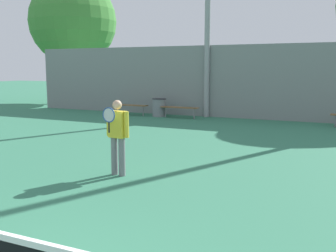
% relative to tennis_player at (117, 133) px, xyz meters
% --- Properties ---
extents(tennis_player, '(0.56, 0.42, 1.60)m').
position_rel_tennis_player_xyz_m(tennis_player, '(0.00, 0.00, 0.00)').
color(tennis_player, slate).
rests_on(tennis_player, ground_plane).
extents(bench_courtside_near, '(1.77, 0.40, 0.50)m').
position_rel_tennis_player_xyz_m(bench_courtside_near, '(-5.21, 9.38, -0.45)').
color(bench_courtside_near, brown).
rests_on(bench_courtside_near, ground_plane).
extents(bench_adjacent_court, '(1.77, 0.40, 0.50)m').
position_rel_tennis_player_xyz_m(bench_adjacent_court, '(-2.62, 9.38, -0.45)').
color(bench_adjacent_court, brown).
rests_on(bench_adjacent_court, ground_plane).
extents(trash_bin, '(0.66, 0.66, 0.84)m').
position_rel_tennis_player_xyz_m(trash_bin, '(-3.71, 9.50, -0.48)').
color(trash_bin, gray).
rests_on(trash_bin, ground_plane).
extents(back_fence, '(24.87, 0.06, 3.28)m').
position_rel_tennis_player_xyz_m(back_fence, '(1.21, 10.39, 0.74)').
color(back_fence, gray).
rests_on(back_fence, ground_plane).
extents(tree_green_broad, '(5.50, 5.50, 7.92)m').
position_rel_tennis_player_xyz_m(tree_green_broad, '(-11.97, 13.87, 4.26)').
color(tree_green_broad, brown).
rests_on(tree_green_broad, ground_plane).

